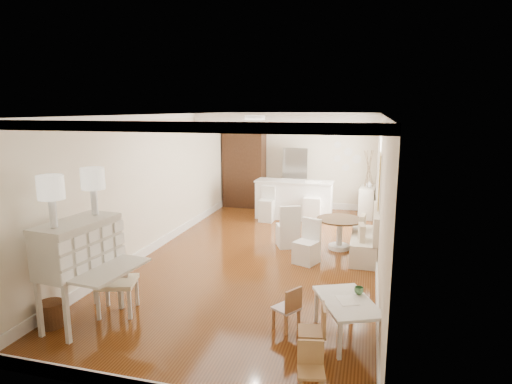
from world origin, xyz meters
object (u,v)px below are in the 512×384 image
at_px(kids_table, 346,319).
at_px(slip_chair_far, 288,225).
at_px(kids_chair_c, 311,371).
at_px(fridge, 307,180).
at_px(dining_table, 339,234).
at_px(bar_stool_right, 312,203).
at_px(bar_stool_left, 267,204).
at_px(kids_chair_b, 286,307).
at_px(pantry_cabinet, 245,169).
at_px(wicker_basket, 51,314).
at_px(kids_chair_a, 312,331).
at_px(slip_chair_near, 306,242).
at_px(sideboard, 367,202).
at_px(secretary_bureau, 80,272).
at_px(breakfast_counter, 294,200).
at_px(gustavian_armchair, 117,281).

distance_m(kids_table, slip_chair_far, 3.78).
distance_m(kids_chair_c, fridge, 8.31).
relative_size(dining_table, bar_stool_right, 0.90).
relative_size(bar_stool_left, bar_stool_right, 0.85).
relative_size(kids_chair_b, pantry_cabinet, 0.27).
height_order(kids_chair_b, pantry_cabinet, pantry_cabinet).
xyz_separation_m(wicker_basket, kids_chair_a, (3.52, 0.19, 0.16)).
xyz_separation_m(slip_chair_near, bar_stool_right, (-0.29, 2.97, 0.11)).
bearing_deg(fridge, wicker_basket, -107.06).
xyz_separation_m(kids_chair_b, sideboard, (0.95, 6.55, 0.11)).
bearing_deg(pantry_cabinet, kids_table, -63.69).
bearing_deg(slip_chair_near, pantry_cabinet, 142.14).
bearing_deg(wicker_basket, pantry_cabinet, 86.65).
relative_size(secretary_bureau, bar_stool_left, 1.59).
bearing_deg(kids_table, breakfast_counter, 106.48).
distance_m(wicker_basket, kids_table, 3.96).
height_order(kids_table, dining_table, dining_table).
distance_m(kids_table, bar_stool_left, 5.89).
xyz_separation_m(kids_chair_c, sideboard, (0.44, 7.82, 0.13)).
height_order(breakfast_counter, bar_stool_left, breakfast_counter).
xyz_separation_m(gustavian_armchair, slip_chair_far, (1.79, 3.64, -0.02)).
xyz_separation_m(wicker_basket, slip_chair_far, (2.45, 4.22, 0.29)).
height_order(kids_chair_a, kids_chair_b, kids_chair_a).
relative_size(slip_chair_far, pantry_cabinet, 0.40).
bearing_deg(kids_chair_a, gustavian_armchair, -108.40).
distance_m(kids_chair_b, kids_chair_c, 1.37).
distance_m(wicker_basket, kids_chair_c, 3.65).
relative_size(kids_chair_c, breakfast_counter, 0.28).
relative_size(gustavian_armchair, slip_chair_near, 1.15).
xyz_separation_m(dining_table, pantry_cabinet, (-3.08, 3.36, 0.82)).
height_order(dining_table, bar_stool_left, bar_stool_left).
height_order(secretary_bureau, pantry_cabinet, pantry_cabinet).
xyz_separation_m(kids_table, kids_chair_b, (-0.79, 0.01, 0.05)).
bearing_deg(secretary_bureau, bar_stool_left, 84.74).
height_order(wicker_basket, kids_table, kids_table).
relative_size(kids_table, sideboard, 1.18).
height_order(dining_table, slip_chair_near, slip_chair_near).
bearing_deg(pantry_cabinet, fridge, -0.90).
bearing_deg(kids_chair_c, sideboard, 74.98).
xyz_separation_m(kids_chair_a, kids_chair_b, (-0.41, 0.56, -0.02)).
xyz_separation_m(kids_chair_b, dining_table, (0.43, 3.58, 0.02)).
height_order(gustavian_armchair, kids_chair_b, gustavian_armchair).
xyz_separation_m(kids_table, kids_chair_c, (-0.28, -1.27, 0.03)).
distance_m(slip_chair_far, bar_stool_right, 2.08).
bearing_deg(breakfast_counter, pantry_cabinet, 147.57).
bearing_deg(wicker_basket, kids_chair_c, -8.36).
height_order(slip_chair_near, fridge, fridge).
bearing_deg(dining_table, kids_chair_c, -89.05).
bearing_deg(kids_chair_a, dining_table, 169.30).
bearing_deg(fridge, kids_table, -77.48).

